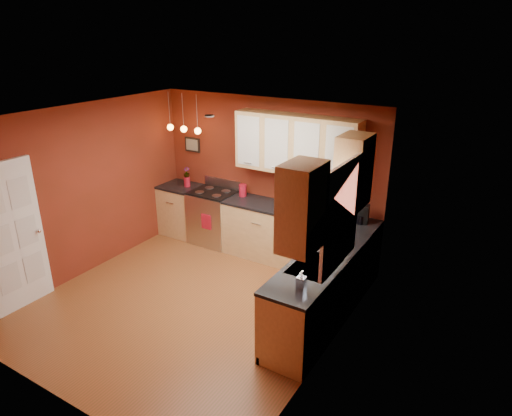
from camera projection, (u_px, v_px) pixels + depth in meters
The scene contains 27 objects.
floor at pixel (192, 303), 6.39m from camera, with size 4.20×4.20×0.00m, color brown.
ceiling at pixel (181, 117), 5.44m from camera, with size 4.00×4.20×0.02m, color silver.
wall_back at pixel (267, 176), 7.59m from camera, with size 4.00×0.02×2.60m, color maroon.
wall_front at pixel (42, 292), 4.24m from camera, with size 4.00×0.02×2.60m, color maroon.
wall_left at pixel (83, 191), 6.88m from camera, with size 0.02×4.20×2.60m, color maroon.
wall_right at pixel (330, 255), 4.95m from camera, with size 0.02×4.20×2.60m, color maroon.
base_cabinets_back_left at pixel (182, 210), 8.46m from camera, with size 0.70×0.60×0.90m, color #DDB377.
base_cabinets_back_right at pixel (297, 239), 7.30m from camera, with size 2.54×0.60×0.90m, color #DDB377.
base_cabinets_right at pixel (318, 295), 5.76m from camera, with size 0.60×2.10×0.90m, color #DDB377.
counter_back_left at pixel (180, 186), 8.28m from camera, with size 0.70×0.62×0.04m, color black.
counter_back_right at pixel (298, 212), 7.13m from camera, with size 2.54×0.62×0.04m, color black.
counter_right at pixel (320, 262), 5.59m from camera, with size 0.62×2.10×0.04m, color black.
gas_range at pixel (214, 217), 8.09m from camera, with size 0.76×0.64×1.11m.
dishwasher_front at pixel (310, 251), 6.89m from camera, with size 0.60×0.02×0.80m, color #B7B7BC.
sink at pixel (315, 267), 5.47m from camera, with size 0.50×0.70×0.33m.
window at pixel (341, 212), 5.06m from camera, with size 0.06×1.02×1.22m.
door_left_wall at pixel (13, 237), 6.01m from camera, with size 0.12×0.82×2.05m.
upper_cabinets_back at pixel (296, 145), 6.92m from camera, with size 2.00×0.35×0.90m, color #DDB377.
upper_cabinets_right at pixel (331, 187), 5.05m from camera, with size 0.35×1.95×0.90m, color #DDB377.
wall_picture at pixel (192, 145), 8.19m from camera, with size 0.32×0.03×0.26m, color black.
pendant_lights at pixel (184, 129), 7.75m from camera, with size 0.71×0.11×0.66m.
red_canister at pixel (243, 190), 7.71m from camera, with size 0.14×0.14×0.20m.
red_vase at pixel (187, 182), 8.19m from camera, with size 0.11×0.11×0.18m, color #A91225.
flowers at pixel (187, 173), 8.13m from camera, with size 0.11×0.11×0.20m, color #A91225.
coffee_maker at pixel (362, 215), 6.64m from camera, with size 0.21×0.21×0.28m.
soap_pump at pixel (301, 280), 4.95m from camera, with size 0.09×0.10×0.21m, color silver.
dish_towel at pixel (206, 222), 7.77m from camera, with size 0.20×0.01×0.27m, color #A91225.
Camera 1 is at (3.61, -4.20, 3.58)m, focal length 32.00 mm.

